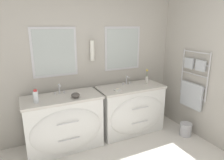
% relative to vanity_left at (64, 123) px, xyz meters
% --- Properties ---
extents(wall_back, '(5.01, 0.15, 2.60)m').
position_rel_vanity_left_xyz_m(wall_back, '(0.51, 0.39, 0.87)').
color(wall_back, '#B2ADA3').
rests_on(wall_back, ground_plane).
extents(wall_right, '(0.13, 4.08, 2.60)m').
position_rel_vanity_left_xyz_m(wall_right, '(2.24, -0.77, 0.86)').
color(wall_right, '#B2ADA3').
rests_on(wall_right, ground_plane).
extents(vanity_left, '(1.18, 0.62, 0.86)m').
position_rel_vanity_left_xyz_m(vanity_left, '(0.00, 0.00, 0.00)').
color(vanity_left, white).
rests_on(vanity_left, ground_plane).
extents(vanity_right, '(1.18, 0.62, 0.86)m').
position_rel_vanity_left_xyz_m(vanity_right, '(1.22, 0.00, 0.00)').
color(vanity_right, white).
rests_on(vanity_right, ground_plane).
extents(faucet_left, '(0.17, 0.10, 0.16)m').
position_rel_vanity_left_xyz_m(faucet_left, '(0.00, 0.17, 0.50)').
color(faucet_left, silver).
rests_on(faucet_left, vanity_left).
extents(faucet_right, '(0.17, 0.10, 0.16)m').
position_rel_vanity_left_xyz_m(faucet_right, '(1.22, 0.17, 0.50)').
color(faucet_right, silver).
rests_on(faucet_right, vanity_right).
extents(toiletry_bottle, '(0.07, 0.07, 0.19)m').
position_rel_vanity_left_xyz_m(toiletry_bottle, '(-0.37, -0.06, 0.51)').
color(toiletry_bottle, silver).
rests_on(toiletry_bottle, vanity_left).
extents(amenity_bowl, '(0.13, 0.13, 0.08)m').
position_rel_vanity_left_xyz_m(amenity_bowl, '(0.18, -0.10, 0.46)').
color(amenity_bowl, '#4C4742').
rests_on(amenity_bowl, vanity_left).
extents(flower_vase, '(0.04, 0.04, 0.28)m').
position_rel_vanity_left_xyz_m(flower_vase, '(1.56, 0.04, 0.53)').
color(flower_vase, silver).
rests_on(flower_vase, vanity_right).
extents(soap_dish, '(0.10, 0.07, 0.04)m').
position_rel_vanity_left_xyz_m(soap_dish, '(0.89, -0.08, 0.44)').
color(soap_dish, white).
rests_on(soap_dish, vanity_right).
extents(waste_bin, '(0.21, 0.21, 0.23)m').
position_rel_vanity_left_xyz_m(waste_bin, '(2.02, -0.56, -0.31)').
color(waste_bin, '#B7B7BC').
rests_on(waste_bin, ground_plane).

